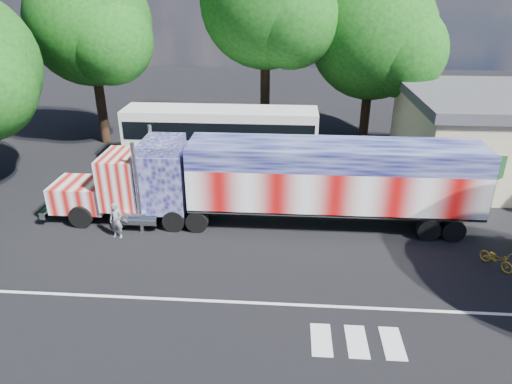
# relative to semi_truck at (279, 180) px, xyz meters

# --- Properties ---
(ground) EXTENTS (100.00, 100.00, 0.00)m
(ground) POSITION_rel_semi_truck_xyz_m (-1.07, -3.50, -2.36)
(ground) COLOR black
(lane_markings) EXTENTS (30.00, 2.67, 0.01)m
(lane_markings) POSITION_rel_semi_truck_xyz_m (0.64, -7.27, -2.35)
(lane_markings) COLOR silver
(lane_markings) RESTS_ON ground
(semi_truck) EXTENTS (21.48, 3.39, 4.58)m
(semi_truck) POSITION_rel_semi_truck_xyz_m (0.00, 0.00, 0.00)
(semi_truck) COLOR black
(semi_truck) RESTS_ON ground
(coach_bus) EXTENTS (12.67, 2.95, 3.69)m
(coach_bus) POSITION_rel_semi_truck_xyz_m (-4.03, 8.32, -0.45)
(coach_bus) COLOR silver
(coach_bus) RESTS_ON ground
(woman) EXTENTS (0.70, 0.51, 1.78)m
(woman) POSITION_rel_semi_truck_xyz_m (-7.60, -2.00, -1.47)
(woman) COLOR slate
(woman) RESTS_ON ground
(bicycle) EXTENTS (1.31, 1.59, 0.81)m
(bicycle) POSITION_rel_semi_truck_xyz_m (9.44, -3.33, -1.95)
(bicycle) COLOR gold
(bicycle) RESTS_ON ground
(tree_ne_a) EXTENTS (9.42, 8.97, 12.12)m
(tree_ne_a) POSITION_rel_semi_truck_xyz_m (6.42, 14.18, 5.23)
(tree_ne_a) COLOR black
(tree_ne_a) RESTS_ON ground
(tree_nw_a) EXTENTS (8.93, 8.50, 12.82)m
(tree_nw_a) POSITION_rel_semi_truck_xyz_m (-13.35, 12.00, 6.15)
(tree_nw_a) COLOR black
(tree_nw_a) RESTS_ON ground
(tree_n_mid) EXTENTS (9.60, 9.14, 14.49)m
(tree_n_mid) POSITION_rel_semi_truck_xyz_m (-1.24, 13.56, 7.50)
(tree_n_mid) COLOR black
(tree_n_mid) RESTS_ON ground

